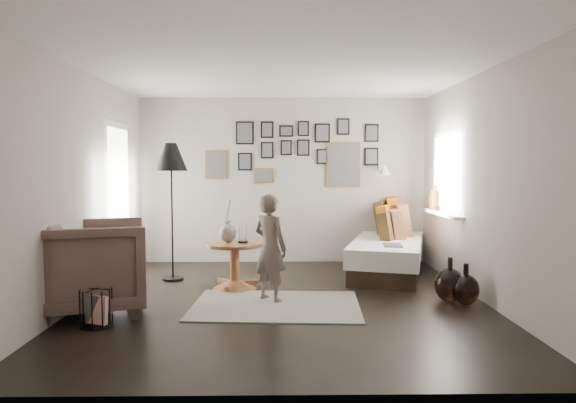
{
  "coord_description": "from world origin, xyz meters",
  "views": [
    {
      "loc": [
        -0.05,
        -5.74,
        1.54
      ],
      "look_at": [
        0.05,
        0.5,
        1.1
      ],
      "focal_mm": 32.0,
      "sensor_mm": 36.0,
      "label": 1
    }
  ],
  "objects_px": {
    "armchair": "(94,266)",
    "demijohn_large": "(450,285)",
    "demijohn_small": "(466,289)",
    "floor_lamp": "(171,162)",
    "child": "(270,248)",
    "pedestal_table": "(235,267)",
    "daybed": "(386,249)",
    "vase": "(228,229)",
    "magazine_basket": "(96,308)"
  },
  "relations": [
    {
      "from": "magazine_basket",
      "to": "demijohn_large",
      "type": "height_order",
      "value": "demijohn_large"
    },
    {
      "from": "child",
      "to": "magazine_basket",
      "type": "bearing_deg",
      "value": 69.93
    },
    {
      "from": "pedestal_table",
      "to": "vase",
      "type": "relative_size",
      "value": 1.4
    },
    {
      "from": "pedestal_table",
      "to": "armchair",
      "type": "xyz_separation_m",
      "value": [
        -1.38,
        -1.01,
        0.22
      ]
    },
    {
      "from": "pedestal_table",
      "to": "daybed",
      "type": "relative_size",
      "value": 0.32
    },
    {
      "from": "vase",
      "to": "child",
      "type": "bearing_deg",
      "value": -48.41
    },
    {
      "from": "demijohn_large",
      "to": "demijohn_small",
      "type": "height_order",
      "value": "demijohn_large"
    },
    {
      "from": "vase",
      "to": "armchair",
      "type": "relative_size",
      "value": 0.49
    },
    {
      "from": "magazine_basket",
      "to": "demijohn_large",
      "type": "xyz_separation_m",
      "value": [
        3.67,
        0.81,
        0.02
      ]
    },
    {
      "from": "vase",
      "to": "daybed",
      "type": "distance_m",
      "value": 2.41
    },
    {
      "from": "floor_lamp",
      "to": "pedestal_table",
      "type": "bearing_deg",
      "value": -30.06
    },
    {
      "from": "demijohn_small",
      "to": "floor_lamp",
      "type": "bearing_deg",
      "value": 159.46
    },
    {
      "from": "floor_lamp",
      "to": "demijohn_small",
      "type": "bearing_deg",
      "value": -20.54
    },
    {
      "from": "armchair",
      "to": "demijohn_large",
      "type": "relative_size",
      "value": 2.11
    },
    {
      "from": "demijohn_small",
      "to": "armchair",
      "type": "bearing_deg",
      "value": -177.04
    },
    {
      "from": "vase",
      "to": "magazine_basket",
      "type": "distance_m",
      "value": 1.96
    },
    {
      "from": "armchair",
      "to": "demijohn_small",
      "type": "bearing_deg",
      "value": -104.02
    },
    {
      "from": "demijohn_small",
      "to": "child",
      "type": "distance_m",
      "value": 2.21
    },
    {
      "from": "vase",
      "to": "armchair",
      "type": "distance_m",
      "value": 1.68
    },
    {
      "from": "armchair",
      "to": "floor_lamp",
      "type": "distance_m",
      "value": 1.94
    },
    {
      "from": "vase",
      "to": "demijohn_small",
      "type": "relative_size",
      "value": 1.14
    },
    {
      "from": "vase",
      "to": "armchair",
      "type": "bearing_deg",
      "value": -141.69
    },
    {
      "from": "demijohn_large",
      "to": "floor_lamp",
      "type": "bearing_deg",
      "value": 160.5
    },
    {
      "from": "vase",
      "to": "magazine_basket",
      "type": "height_order",
      "value": "vase"
    },
    {
      "from": "floor_lamp",
      "to": "child",
      "type": "xyz_separation_m",
      "value": [
        1.34,
        -1.09,
        -0.97
      ]
    },
    {
      "from": "pedestal_table",
      "to": "magazine_basket",
      "type": "height_order",
      "value": "pedestal_table"
    },
    {
      "from": "pedestal_table",
      "to": "demijohn_large",
      "type": "height_order",
      "value": "pedestal_table"
    },
    {
      "from": "vase",
      "to": "daybed",
      "type": "height_order",
      "value": "vase"
    },
    {
      "from": "daybed",
      "to": "floor_lamp",
      "type": "height_order",
      "value": "floor_lamp"
    },
    {
      "from": "armchair",
      "to": "demijohn_large",
      "type": "distance_m",
      "value": 3.89
    },
    {
      "from": "pedestal_table",
      "to": "demijohn_small",
      "type": "bearing_deg",
      "value": -17.03
    },
    {
      "from": "demijohn_small",
      "to": "child",
      "type": "height_order",
      "value": "child"
    },
    {
      "from": "pedestal_table",
      "to": "armchair",
      "type": "relative_size",
      "value": 0.69
    },
    {
      "from": "pedestal_table",
      "to": "magazine_basket",
      "type": "bearing_deg",
      "value": -128.57
    },
    {
      "from": "pedestal_table",
      "to": "child",
      "type": "height_order",
      "value": "child"
    },
    {
      "from": "daybed",
      "to": "floor_lamp",
      "type": "relative_size",
      "value": 1.25
    },
    {
      "from": "pedestal_table",
      "to": "demijohn_large",
      "type": "xyz_separation_m",
      "value": [
        2.48,
        -0.68,
        -0.07
      ]
    },
    {
      "from": "child",
      "to": "pedestal_table",
      "type": "bearing_deg",
      "value": -10.8
    },
    {
      "from": "daybed",
      "to": "child",
      "type": "distance_m",
      "value": 2.28
    },
    {
      "from": "vase",
      "to": "pedestal_table",
      "type": "bearing_deg",
      "value": -14.04
    },
    {
      "from": "child",
      "to": "armchair",
      "type": "bearing_deg",
      "value": 54.06
    },
    {
      "from": "demijohn_large",
      "to": "demijohn_small",
      "type": "bearing_deg",
      "value": -41.3
    },
    {
      "from": "armchair",
      "to": "daybed",
      "type": "bearing_deg",
      "value": -77.42
    },
    {
      "from": "daybed",
      "to": "floor_lamp",
      "type": "distance_m",
      "value": 3.26
    },
    {
      "from": "pedestal_table",
      "to": "demijohn_large",
      "type": "relative_size",
      "value": 1.46
    },
    {
      "from": "demijohn_large",
      "to": "demijohn_small",
      "type": "xyz_separation_m",
      "value": [
        0.14,
        -0.12,
        -0.02
      ]
    },
    {
      "from": "vase",
      "to": "demijohn_small",
      "type": "bearing_deg",
      "value": -16.95
    },
    {
      "from": "daybed",
      "to": "floor_lamp",
      "type": "xyz_separation_m",
      "value": [
        -2.98,
        -0.46,
        1.24
      ]
    },
    {
      "from": "demijohn_large",
      "to": "child",
      "type": "height_order",
      "value": "child"
    },
    {
      "from": "floor_lamp",
      "to": "demijohn_small",
      "type": "height_order",
      "value": "floor_lamp"
    }
  ]
}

